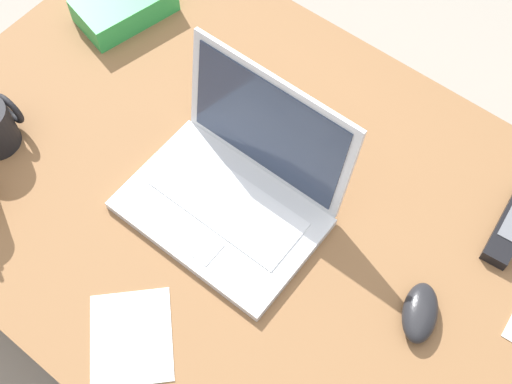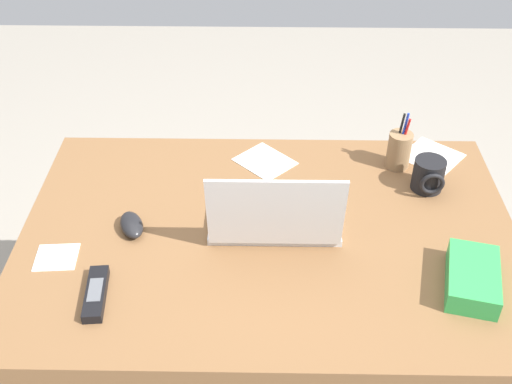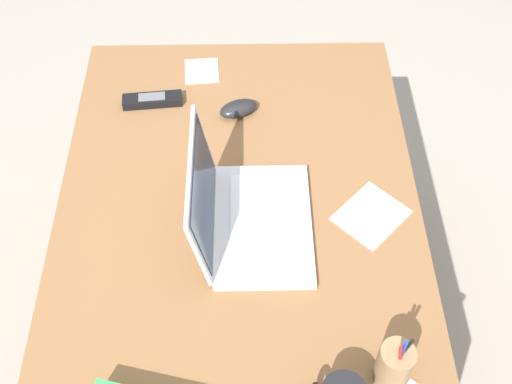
# 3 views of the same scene
# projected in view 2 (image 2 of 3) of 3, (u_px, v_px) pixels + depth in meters

# --- Properties ---
(desk) EXTENTS (1.29, 0.87, 0.74)m
(desk) POSITION_uv_depth(u_px,v_px,m) (267.00, 326.00, 1.87)
(desk) COLOR brown
(desk) RESTS_ON ground
(laptop) EXTENTS (0.34, 0.27, 0.24)m
(laptop) POSITION_uv_depth(u_px,v_px,m) (275.00, 214.00, 1.62)
(laptop) COLOR silver
(laptop) RESTS_ON desk
(computer_mouse) EXTENTS (0.09, 0.12, 0.04)m
(computer_mouse) POSITION_uv_depth(u_px,v_px,m) (132.00, 224.00, 1.64)
(computer_mouse) COLOR black
(computer_mouse) RESTS_ON desk
(coffee_mug_white) EXTENTS (0.09, 0.10, 0.09)m
(coffee_mug_white) POSITION_uv_depth(u_px,v_px,m) (429.00, 175.00, 1.76)
(coffee_mug_white) COLOR black
(coffee_mug_white) RESTS_ON desk
(cordless_phone) EXTENTS (0.06, 0.16, 0.03)m
(cordless_phone) POSITION_uv_depth(u_px,v_px,m) (96.00, 294.00, 1.45)
(cordless_phone) COLOR black
(cordless_phone) RESTS_ON desk
(pen_holder) EXTENTS (0.07, 0.07, 0.18)m
(pen_holder) POSITION_uv_depth(u_px,v_px,m) (399.00, 150.00, 1.84)
(pen_holder) COLOR olive
(pen_holder) RESTS_ON desk
(snack_bag) EXTENTS (0.16, 0.22, 0.06)m
(snack_bag) POSITION_uv_depth(u_px,v_px,m) (473.00, 278.00, 1.47)
(snack_bag) COLOR green
(snack_bag) RESTS_ON desk
(paper_note_near_laptop) EXTENTS (0.21, 0.21, 0.00)m
(paper_note_near_laptop) POSITION_uv_depth(u_px,v_px,m) (432.00, 156.00, 1.91)
(paper_note_near_laptop) COLOR white
(paper_note_near_laptop) RESTS_ON desk
(paper_note_left) EXTENTS (0.20, 0.20, 0.00)m
(paper_note_left) POSITION_uv_depth(u_px,v_px,m) (265.00, 161.00, 1.89)
(paper_note_left) COLOR white
(paper_note_left) RESTS_ON desk
(paper_note_right) EXTENTS (0.11, 0.10, 0.00)m
(paper_note_right) POSITION_uv_depth(u_px,v_px,m) (57.00, 257.00, 1.56)
(paper_note_right) COLOR white
(paper_note_right) RESTS_ON desk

